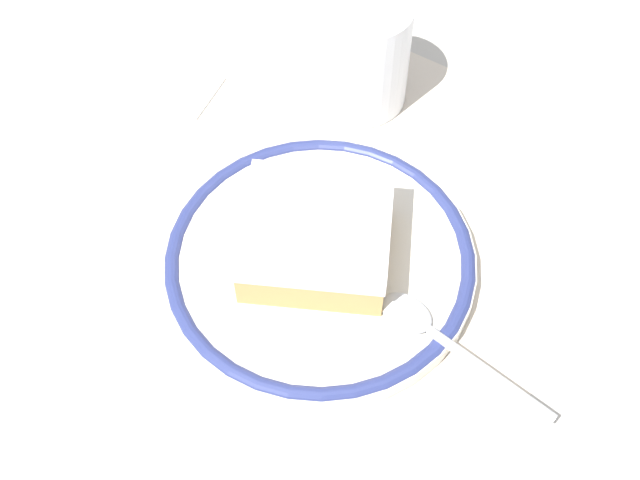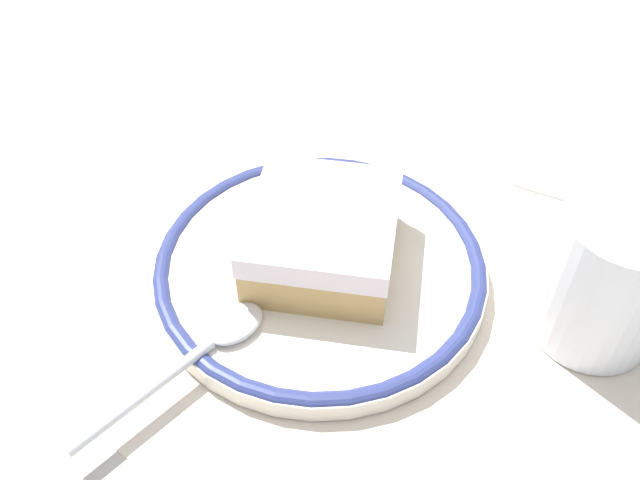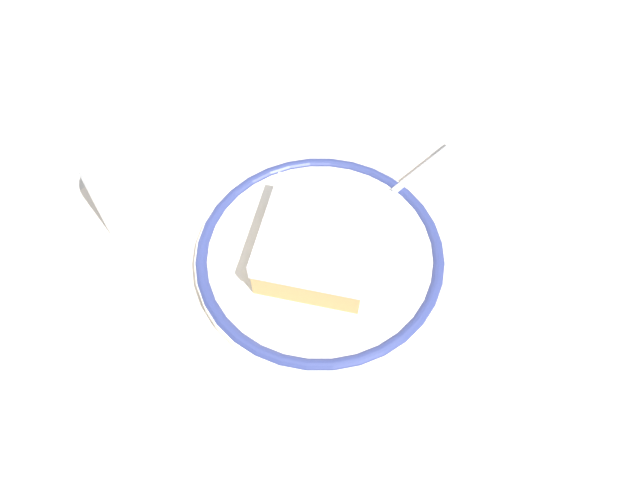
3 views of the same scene
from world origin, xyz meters
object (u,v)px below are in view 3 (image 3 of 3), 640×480
Objects in this scene: plate at (320,256)px; spoon at (395,190)px; sugar_packet at (97,348)px; cup at (134,187)px; cake_slice at (318,241)px.

spoon is at bearing 83.13° from plate.
plate is 0.20m from sugar_packet.
cup is at bearing -136.97° from spoon.
sugar_packet is at bearing -109.47° from spoon.
plate is 0.10m from spoon.
cake_slice is at bearing -89.36° from plate.
spoon reaches higher than plate.
cup reaches higher than cake_slice.
spoon is 1.46× the size of cup.
sugar_packet is (-0.10, -0.27, -0.01)m from spoon.
plate is 2.39× the size of cup.
plate is 1.64× the size of spoon.
plate is 0.17m from cup.
cup reaches higher than sugar_packet.
cake_slice is 0.97× the size of spoon.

